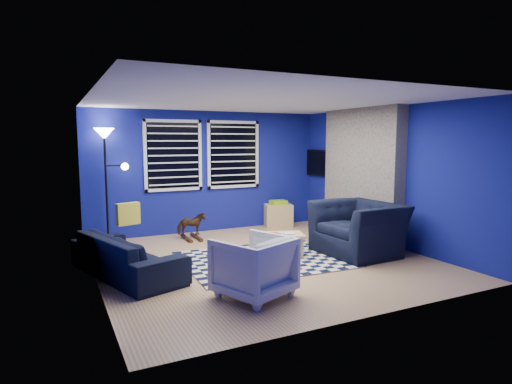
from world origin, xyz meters
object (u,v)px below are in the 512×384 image
(armchair_big, at_px, (358,228))
(floor_lamp, at_px, (106,149))
(tv, at_px, (320,163))
(armchair_bent, at_px, (254,266))
(sofa, at_px, (127,255))
(rocking_horse, at_px, (191,224))
(cabinet, at_px, (278,215))
(coffee_table, at_px, (279,240))

(armchair_big, xyz_separation_m, floor_lamp, (-3.66, 2.62, 1.30))
(tv, xyz_separation_m, armchair_bent, (-3.28, -3.40, -1.02))
(armchair_bent, distance_m, floor_lamp, 4.07)
(sofa, distance_m, rocking_horse, 2.30)
(armchair_bent, xyz_separation_m, cabinet, (2.36, 3.65, -0.12))
(cabinet, distance_m, floor_lamp, 3.87)
(armchair_big, relative_size, rocking_horse, 2.53)
(cabinet, bearing_deg, coffee_table, -102.87)
(sofa, xyz_separation_m, rocking_horse, (1.49, 1.75, -0.00))
(cabinet, height_order, floor_lamp, floor_lamp)
(armchair_big, bearing_deg, sofa, -100.73)
(armchair_big, bearing_deg, armchair_bent, -70.33)
(rocking_horse, distance_m, floor_lamp, 2.08)
(coffee_table, bearing_deg, sofa, 177.94)
(armchair_big, height_order, armchair_bent, armchair_big)
(cabinet, relative_size, floor_lamp, 0.32)
(sofa, xyz_separation_m, armchair_big, (3.69, -0.49, 0.14))
(armchair_big, xyz_separation_m, coffee_table, (-1.30, 0.41, -0.15))
(sofa, relative_size, armchair_bent, 2.45)
(tv, distance_m, armchair_bent, 4.83)
(armchair_bent, xyz_separation_m, floor_lamp, (-1.22, 3.64, 1.36))
(rocking_horse, height_order, floor_lamp, floor_lamp)
(tv, relative_size, cabinet, 1.48)
(tv, distance_m, coffee_table, 3.11)
(rocking_horse, height_order, cabinet, cabinet)
(sofa, xyz_separation_m, armchair_bent, (1.25, -1.52, 0.08))
(tv, height_order, floor_lamp, floor_lamp)
(floor_lamp, bearing_deg, tv, -3.14)
(rocking_horse, relative_size, floor_lamp, 0.25)
(armchair_big, distance_m, armchair_bent, 2.65)
(rocking_horse, bearing_deg, coffee_table, -149.46)
(rocking_horse, bearing_deg, floor_lamp, 80.26)
(armchair_big, height_order, rocking_horse, armchair_big)
(tv, xyz_separation_m, floor_lamp, (-4.49, 0.25, 0.33))
(armchair_bent, relative_size, floor_lamp, 0.39)
(rocking_horse, xyz_separation_m, floor_lamp, (-1.46, 0.37, 1.44))
(armchair_big, xyz_separation_m, armchair_bent, (-2.44, -1.02, -0.06))
(sofa, distance_m, coffee_table, 2.39)
(coffee_table, distance_m, cabinet, 2.53)
(rocking_horse, height_order, coffee_table, rocking_horse)
(coffee_table, bearing_deg, armchair_bent, -128.49)
(armchair_big, distance_m, rocking_horse, 3.15)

